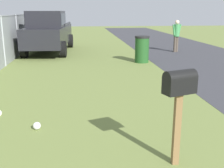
{
  "coord_description": "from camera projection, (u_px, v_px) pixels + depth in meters",
  "views": [
    {
      "loc": [
        1.29,
        1.3,
        2.11
      ],
      "look_at": [
        6.1,
        0.77,
        0.82
      ],
      "focal_mm": 44.15,
      "sensor_mm": 36.0,
      "label": 1
    }
  ],
  "objects": [
    {
      "name": "mailbox",
      "position": [
        179.0,
        91.0,
        3.65
      ],
      "size": [
        0.33,
        0.48,
        1.36
      ],
      "rotation": [
        0.0,
        0.0,
        0.33
      ],
      "color": "brown",
      "rests_on": "ground"
    },
    {
      "name": "litter_cup_midfield_a",
      "position": [
        0.0,
        113.0,
        5.75
      ],
      "size": [
        0.11,
        0.1,
        0.08
      ],
      "primitive_type": "cylinder",
      "rotation": [
        0.0,
        1.57,
        3.35
      ],
      "color": "white",
      "rests_on": "ground"
    },
    {
      "name": "trash_bin",
      "position": [
        142.0,
        49.0,
        11.45
      ],
      "size": [
        0.6,
        0.6,
        1.09
      ],
      "color": "#1E4C1E",
      "rests_on": "ground"
    },
    {
      "name": "pedestrian",
      "position": [
        176.0,
        34.0,
        14.25
      ],
      "size": [
        0.3,
        0.53,
        1.64
      ],
      "rotation": [
        0.0,
        0.0,
        3.57
      ],
      "color": "#4C4238",
      "rests_on": "ground"
    },
    {
      "name": "litter_bag_midfield_b",
      "position": [
        37.0,
        126.0,
        5.03
      ],
      "size": [
        0.14,
        0.14,
        0.14
      ],
      "primitive_type": "sphere",
      "color": "silver",
      "rests_on": "ground"
    },
    {
      "name": "pickup_truck",
      "position": [
        49.0,
        31.0,
        14.03
      ],
      "size": [
        5.51,
        2.3,
        2.09
      ],
      "rotation": [
        0.0,
        0.0,
        3.08
      ],
      "color": "black",
      "rests_on": "ground"
    }
  ]
}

